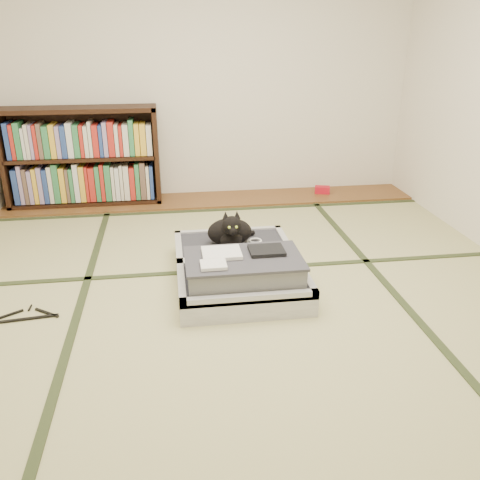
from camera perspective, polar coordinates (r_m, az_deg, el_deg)
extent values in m
plane|color=tan|center=(3.27, 0.00, -6.43)|extent=(4.50, 4.50, 0.00)
cube|color=brown|center=(5.10, -3.19, 4.54)|extent=(4.00, 0.50, 0.02)
cube|color=red|center=(5.33, 9.22, 5.59)|extent=(0.17, 0.13, 0.07)
plane|color=silver|center=(5.11, -3.75, 18.21)|extent=(4.00, 0.00, 4.00)
plane|color=silver|center=(0.81, 23.38, -8.22)|extent=(4.00, 0.00, 4.00)
cube|color=#2D381E|center=(3.30, -17.60, -7.27)|extent=(0.05, 4.50, 0.01)
cube|color=#2D381E|center=(3.54, 16.32, -5.01)|extent=(0.05, 4.50, 0.01)
cube|color=#2D381E|center=(3.62, -0.90, -3.33)|extent=(4.00, 0.05, 0.01)
cube|color=#2D381E|center=(4.82, -2.86, 3.38)|extent=(4.00, 0.05, 0.01)
cube|color=black|center=(5.25, -24.80, 8.23)|extent=(0.04, 0.33, 0.92)
cube|color=black|center=(5.03, -9.34, 9.46)|extent=(0.04, 0.33, 0.92)
cube|color=black|center=(5.21, -16.70, 4.22)|extent=(1.43, 0.33, 0.04)
cube|color=black|center=(5.01, -17.84, 13.79)|extent=(1.43, 0.33, 0.04)
cube|color=black|center=(5.09, -17.25, 8.89)|extent=(1.37, 0.33, 0.03)
cube|color=black|center=(5.24, -17.02, 9.31)|extent=(1.43, 0.02, 0.92)
cube|color=gray|center=(5.13, -17.00, 6.48)|extent=(1.29, 0.23, 0.39)
cube|color=gray|center=(5.04, -17.53, 10.93)|extent=(1.29, 0.23, 0.35)
cube|color=silver|center=(3.21, 0.41, -5.62)|extent=(0.82, 0.54, 0.14)
cube|color=#2C2C34|center=(3.19, 0.41, -5.04)|extent=(0.73, 0.46, 0.11)
cube|color=silver|center=(2.96, 1.14, -6.60)|extent=(0.82, 0.04, 0.05)
cube|color=silver|center=(3.40, -0.21, -2.51)|extent=(0.82, 0.04, 0.05)
cube|color=silver|center=(3.15, -6.59, -4.84)|extent=(0.04, 0.54, 0.05)
cube|color=silver|center=(3.25, 7.19, -3.94)|extent=(0.04, 0.54, 0.05)
cube|color=silver|center=(3.69, -0.84, -1.66)|extent=(0.82, 0.54, 0.14)
cube|color=#2C2C34|center=(3.68, -0.84, -1.14)|extent=(0.73, 0.46, 0.11)
cube|color=silver|center=(3.44, -0.31, -2.20)|extent=(0.82, 0.04, 0.05)
cube|color=silver|center=(3.89, -1.32, 0.86)|extent=(0.82, 0.04, 0.05)
cube|color=silver|center=(3.64, -6.90, -0.91)|extent=(0.04, 0.54, 0.05)
cube|color=silver|center=(3.73, 5.06, -0.24)|extent=(0.04, 0.54, 0.05)
cylinder|color=black|center=(3.41, -0.26, -2.27)|extent=(0.74, 0.03, 0.03)
cube|color=gray|center=(3.15, 0.42, -3.44)|extent=(0.70, 0.42, 0.14)
cube|color=#3A3A41|center=(3.11, 0.42, -2.09)|extent=(0.72, 0.45, 0.02)
cube|color=white|center=(3.14, -2.09, -1.45)|extent=(0.24, 0.20, 0.02)
cube|color=black|center=(3.18, 3.00, -1.16)|extent=(0.22, 0.17, 0.02)
cube|color=white|center=(2.98, -3.00, -2.79)|extent=(0.15, 0.13, 0.02)
cube|color=white|center=(2.96, -3.48, -8.18)|extent=(0.07, 0.01, 0.05)
cube|color=white|center=(2.97, -0.93, -8.25)|extent=(0.05, 0.01, 0.04)
cube|color=orange|center=(3.03, 6.29, -7.45)|extent=(0.05, 0.01, 0.04)
cube|color=#197F33|center=(3.00, 4.89, -7.22)|extent=(0.04, 0.01, 0.03)
ellipsoid|color=black|center=(3.61, -1.17, 0.92)|extent=(0.32, 0.21, 0.20)
ellipsoid|color=black|center=(3.54, -0.99, 0.04)|extent=(0.16, 0.11, 0.11)
ellipsoid|color=black|center=(3.46, -0.93, 1.67)|extent=(0.14, 0.12, 0.13)
sphere|color=black|center=(3.42, -0.81, 1.00)|extent=(0.06, 0.06, 0.06)
cone|color=black|center=(3.45, -1.63, 2.77)|extent=(0.05, 0.06, 0.06)
cone|color=black|center=(3.46, -0.34, 2.84)|extent=(0.05, 0.06, 0.06)
sphere|color=#A5BF33|center=(3.40, -1.21, 1.42)|extent=(0.02, 0.02, 0.02)
sphere|color=#A5BF33|center=(3.41, -0.41, 1.46)|extent=(0.02, 0.02, 0.02)
cylinder|color=black|center=(3.74, 0.31, 0.55)|extent=(0.19, 0.11, 0.03)
torus|color=white|center=(3.67, 1.63, -0.23)|extent=(0.11, 0.11, 0.02)
torus|color=white|center=(3.66, 1.73, -0.07)|extent=(0.10, 0.10, 0.01)
cube|color=black|center=(3.28, -23.02, -8.17)|extent=(0.38, 0.06, 0.01)
cube|color=black|center=(3.36, -24.68, -7.71)|extent=(0.17, 0.12, 0.01)
cube|color=black|center=(3.30, -20.87, -7.64)|extent=(0.16, 0.12, 0.01)
cylinder|color=black|center=(3.40, -22.51, -7.04)|extent=(0.01, 0.07, 0.01)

